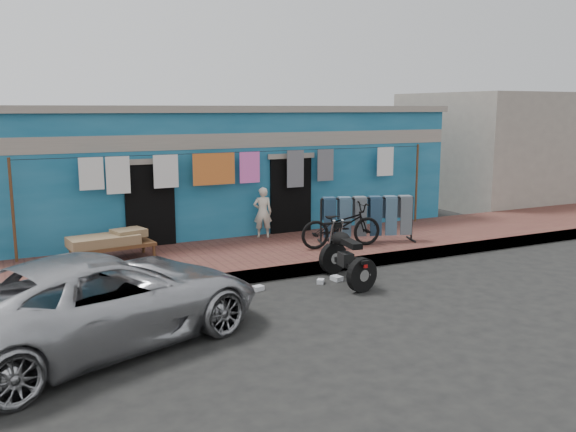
% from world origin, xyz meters
% --- Properties ---
extents(ground, '(80.00, 80.00, 0.00)m').
position_xyz_m(ground, '(0.00, 0.00, 0.00)').
color(ground, black).
rests_on(ground, ground).
extents(sidewalk, '(28.00, 3.00, 0.25)m').
position_xyz_m(sidewalk, '(0.00, 3.00, 0.12)').
color(sidewalk, brown).
rests_on(sidewalk, ground).
extents(curb, '(28.00, 0.10, 0.25)m').
position_xyz_m(curb, '(0.00, 1.55, 0.12)').
color(curb, gray).
rests_on(curb, ground).
extents(building, '(12.20, 5.20, 3.36)m').
position_xyz_m(building, '(-0.00, 6.99, 1.69)').
color(building, '#165A7F').
rests_on(building, ground).
extents(neighbor_right, '(6.00, 5.00, 3.80)m').
position_xyz_m(neighbor_right, '(11.00, 7.00, 1.90)').
color(neighbor_right, '#9E9384').
rests_on(neighbor_right, ground).
extents(clothesline, '(10.06, 0.06, 2.10)m').
position_xyz_m(clothesline, '(-0.20, 4.25, 1.82)').
color(clothesline, brown).
rests_on(clothesline, sidewalk).
extents(car, '(5.29, 3.73, 1.36)m').
position_xyz_m(car, '(-4.10, -0.40, 0.68)').
color(car, '#B9B9BE').
rests_on(car, ground).
extents(seated_person, '(0.51, 0.42, 1.21)m').
position_xyz_m(seated_person, '(0.42, 4.20, 0.86)').
color(seated_person, beige).
rests_on(seated_person, sidewalk).
extents(bicycle, '(1.94, 0.89, 1.21)m').
position_xyz_m(bicycle, '(1.55, 2.47, 0.86)').
color(bicycle, black).
rests_on(bicycle, sidewalk).
extents(motorcycle, '(1.05, 1.85, 1.09)m').
position_xyz_m(motorcycle, '(0.65, 0.78, 0.55)').
color(motorcycle, black).
rests_on(motorcycle, ground).
extents(charpoy, '(1.91, 1.23, 0.58)m').
position_xyz_m(charpoy, '(-3.23, 3.49, 0.54)').
color(charpoy, brown).
rests_on(charpoy, sidewalk).
extents(jeans_rack, '(2.54, 1.77, 1.09)m').
position_xyz_m(jeans_rack, '(2.37, 2.68, 0.80)').
color(jeans_rack, black).
rests_on(jeans_rack, sidewalk).
extents(litter_a, '(0.22, 0.19, 0.09)m').
position_xyz_m(litter_a, '(-1.10, 1.03, 0.04)').
color(litter_a, silver).
rests_on(litter_a, ground).
extents(litter_b, '(0.20, 0.21, 0.08)m').
position_xyz_m(litter_b, '(0.16, 0.91, 0.04)').
color(litter_b, silver).
rests_on(litter_b, ground).
extents(litter_c, '(0.21, 0.24, 0.09)m').
position_xyz_m(litter_c, '(0.54, 0.95, 0.04)').
color(litter_c, silver).
rests_on(litter_c, ground).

